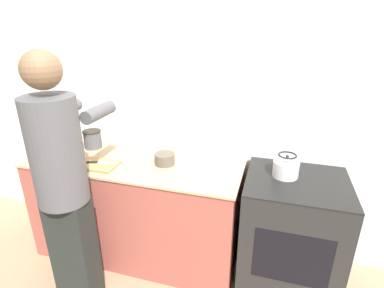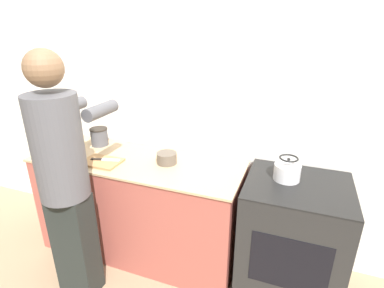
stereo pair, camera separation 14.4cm
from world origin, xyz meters
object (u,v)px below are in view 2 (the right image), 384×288
(knife, at_px, (105,160))
(bowl_prep, at_px, (69,147))
(oven, at_px, (291,239))
(person, at_px, (64,175))
(kettle, at_px, (287,170))
(cutting_board, at_px, (102,162))
(canister_jar, at_px, (99,137))

(knife, xyz_separation_m, bowl_prep, (-0.42, 0.08, 0.02))
(oven, relative_size, bowl_prep, 4.64)
(person, height_order, kettle, person)
(oven, height_order, bowl_prep, bowl_prep)
(oven, relative_size, cutting_board, 3.00)
(person, distance_m, cutting_board, 0.42)
(kettle, bearing_deg, canister_jar, 175.74)
(bowl_prep, relative_size, canister_jar, 1.23)
(person, bearing_deg, cutting_board, 91.31)
(person, bearing_deg, canister_jar, 109.58)
(canister_jar, bearing_deg, person, -70.42)
(person, relative_size, kettle, 10.00)
(oven, relative_size, canister_jar, 5.69)
(oven, bearing_deg, person, -159.44)
(person, bearing_deg, bowl_prep, 129.32)
(oven, bearing_deg, kettle, 154.21)
(person, distance_m, canister_jar, 0.77)
(canister_jar, bearing_deg, kettle, -4.26)
(cutting_board, bearing_deg, kettle, 7.80)
(person, relative_size, bowl_prep, 9.15)
(canister_jar, bearing_deg, knife, -48.52)
(kettle, height_order, canister_jar, kettle)
(person, xyz_separation_m, canister_jar, (-0.26, 0.73, -0.01))
(person, height_order, canister_jar, person)
(oven, distance_m, cutting_board, 1.57)
(cutting_board, height_order, kettle, kettle)
(knife, height_order, canister_jar, canister_jar)
(oven, bearing_deg, bowl_prep, -178.50)
(oven, height_order, kettle, kettle)
(cutting_board, xyz_separation_m, canister_jar, (-0.25, 0.32, 0.07))
(oven, height_order, cutting_board, oven)
(person, relative_size, cutting_board, 5.92)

